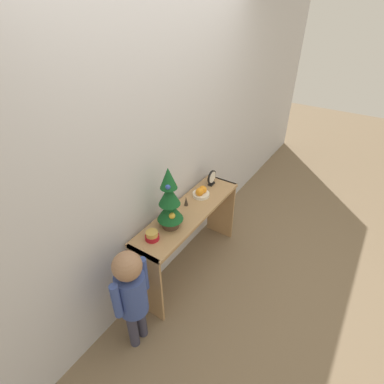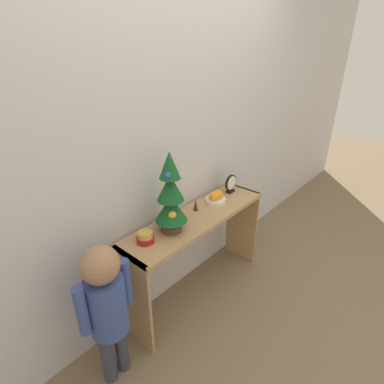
# 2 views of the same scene
# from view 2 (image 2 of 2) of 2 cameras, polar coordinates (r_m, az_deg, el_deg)

# --- Properties ---
(ground_plane) EXTENTS (12.00, 12.00, 0.00)m
(ground_plane) POSITION_cam_2_polar(r_m,az_deg,el_deg) (2.57, 4.10, -19.86)
(ground_plane) COLOR #7A664C
(back_wall) EXTENTS (7.00, 0.05, 2.50)m
(back_wall) POSITION_cam_2_polar(r_m,az_deg,el_deg) (2.14, -3.26, 9.80)
(back_wall) COLOR silver
(back_wall) RESTS_ON ground_plane
(console_table) EXTENTS (1.28, 0.35, 0.72)m
(console_table) POSITION_cam_2_polar(r_m,az_deg,el_deg) (2.29, 1.10, -7.88)
(console_table) COLOR tan
(console_table) RESTS_ON ground_plane
(mini_tree) EXTENTS (0.21, 0.21, 0.56)m
(mini_tree) POSITION_cam_2_polar(r_m,az_deg,el_deg) (1.92, -4.10, -0.72)
(mini_tree) COLOR #4C3828
(mini_tree) RESTS_ON console_table
(fruit_bowl) EXTENTS (0.16, 0.16, 0.10)m
(fruit_bowl) POSITION_cam_2_polar(r_m,az_deg,el_deg) (2.38, 4.54, -1.12)
(fruit_bowl) COLOR silver
(fruit_bowl) RESTS_ON console_table
(singing_bowl) EXTENTS (0.11, 0.11, 0.07)m
(singing_bowl) POSITION_cam_2_polar(r_m,az_deg,el_deg) (1.93, -8.87, -8.53)
(singing_bowl) COLOR #AD1923
(singing_bowl) RESTS_ON console_table
(desk_clock) EXTENTS (0.14, 0.04, 0.16)m
(desk_clock) POSITION_cam_2_polar(r_m,az_deg,el_deg) (2.54, 7.40, 1.56)
(desk_clock) COLOR black
(desk_clock) RESTS_ON console_table
(figurine) EXTENTS (0.04, 0.04, 0.09)m
(figurine) POSITION_cam_2_polar(r_m,az_deg,el_deg) (2.25, 0.70, -2.45)
(figurine) COLOR #382D23
(figurine) RESTS_ON console_table
(child_figure) EXTENTS (0.34, 0.22, 0.95)m
(child_figure) POSITION_cam_2_polar(r_m,az_deg,el_deg) (1.79, -16.01, -19.45)
(child_figure) COLOR #38384C
(child_figure) RESTS_ON ground_plane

